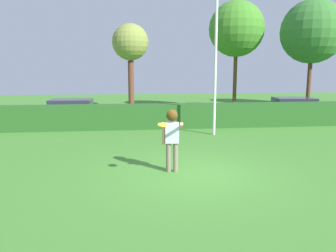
% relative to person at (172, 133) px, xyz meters
% --- Properties ---
extents(ground_plane, '(60.00, 60.00, 0.00)m').
position_rel_person_xyz_m(ground_plane, '(0.50, -0.28, -1.13)').
color(ground_plane, '#42802F').
extents(person, '(0.56, 0.77, 1.78)m').
position_rel_person_xyz_m(person, '(0.00, 0.00, 0.00)').
color(person, '#7B6E5A').
rests_on(person, ground).
extents(frisbee, '(0.25, 0.25, 0.07)m').
position_rel_person_xyz_m(frisbee, '(-0.33, -0.67, 0.35)').
color(frisbee, yellow).
extents(lamppost, '(0.24, 0.24, 6.70)m').
position_rel_person_xyz_m(lamppost, '(2.54, 5.23, 2.54)').
color(lamppost, silver).
rests_on(lamppost, ground).
extents(hedge_row, '(19.73, 0.90, 1.18)m').
position_rel_person_xyz_m(hedge_row, '(0.50, 7.16, -0.54)').
color(hedge_row, '#275821').
rests_on(hedge_row, ground).
extents(parked_car_silver, '(4.27, 1.94, 1.25)m').
position_rel_person_xyz_m(parked_car_silver, '(-4.33, 9.61, -0.44)').
color(parked_car_silver, '#B7B7BC').
rests_on(parked_car_silver, ground).
extents(parked_car_green, '(4.37, 2.20, 1.25)m').
position_rel_person_xyz_m(parked_car_green, '(8.23, 9.18, -0.44)').
color(parked_car_green, '#1E6633').
rests_on(parked_car_green, ground).
extents(maple_tree, '(3.93, 3.93, 7.13)m').
position_rel_person_xyz_m(maple_tree, '(10.23, 11.29, 4.02)').
color(maple_tree, brown).
rests_on(maple_tree, ground).
extents(oak_tree, '(2.56, 2.56, 6.01)m').
position_rel_person_xyz_m(oak_tree, '(-1.02, 15.28, 3.51)').
color(oak_tree, brown).
rests_on(oak_tree, ground).
extents(willow_tree, '(3.71, 3.71, 7.38)m').
position_rel_person_xyz_m(willow_tree, '(6.07, 13.53, 4.38)').
color(willow_tree, brown).
rests_on(willow_tree, ground).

